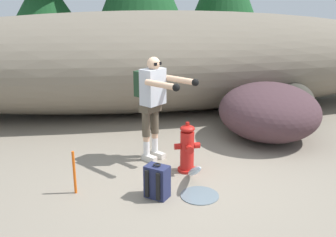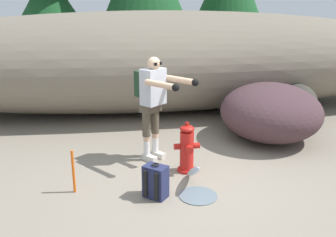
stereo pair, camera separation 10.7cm
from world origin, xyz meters
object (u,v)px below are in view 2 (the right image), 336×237
Objects in this scene: spare_backpack at (156,182)px; boulder_mid at (298,105)px; fire_hydrant at (187,149)px; boulder_large at (271,112)px; utility_worker at (153,96)px; survey_stake at (73,172)px.

boulder_mid is at bearing -12.28° from spare_backpack.
boulder_large is at bearing 33.08° from fire_hydrant.
fire_hydrant is 2.15m from boulder_large.
spare_backpack is at bearing -45.19° from utility_worker.
boulder_mid is (3.25, 2.59, 0.20)m from spare_backpack.
fire_hydrant reaches higher than survey_stake.
spare_backpack is 0.23× the size of boulder_large.
boulder_large reaches higher than fire_hydrant.
boulder_mid is (2.69, 1.88, 0.06)m from fire_hydrant.
boulder_mid is at bearing 38.27° from boulder_large.
boulder_large is 2.02× the size of boulder_mid.
spare_backpack is 4.15m from boulder_mid.
survey_stake reaches higher than spare_backpack.
survey_stake is (-1.62, -0.42, -0.06)m from fire_hydrant.
survey_stake is (-1.18, -0.95, -0.75)m from utility_worker.
fire_hydrant is 0.39× the size of boulder_large.
utility_worker is 2.77× the size of survey_stake.
spare_backpack is 0.47× the size of boulder_mid.
survey_stake is (-4.31, -2.30, -0.12)m from boulder_mid.
fire_hydrant is at bearing 14.56° from survey_stake.
survey_stake is at bearing -165.44° from fire_hydrant.
spare_backpack is at bearing -127.97° from fire_hydrant.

